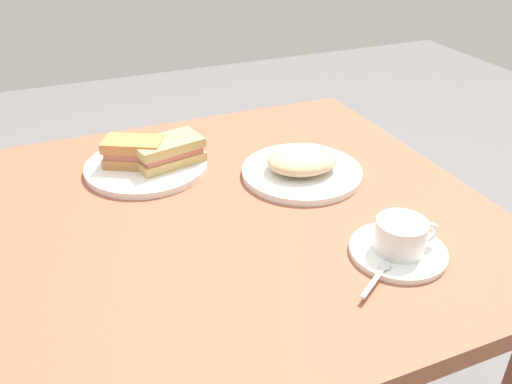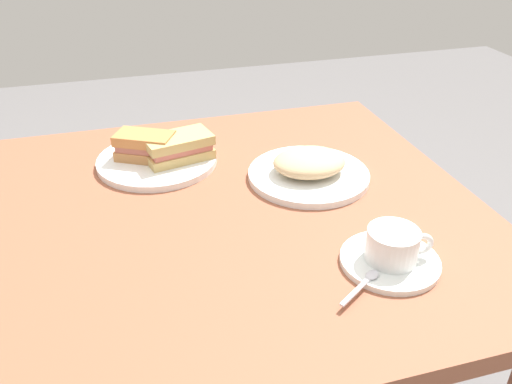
% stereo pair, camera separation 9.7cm
% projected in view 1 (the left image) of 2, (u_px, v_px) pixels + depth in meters
% --- Properties ---
extents(dining_table, '(1.03, 0.87, 0.70)m').
position_uv_depth(dining_table, '(208.00, 251.00, 1.00)').
color(dining_table, brown).
rests_on(dining_table, ground_plane).
extents(sandwich_plate, '(0.25, 0.25, 0.01)m').
position_uv_depth(sandwich_plate, '(146.00, 166.00, 1.10)').
color(sandwich_plate, white).
rests_on(sandwich_plate, dining_table).
extents(sandwich_front, '(0.14, 0.11, 0.06)m').
position_uv_depth(sandwich_front, '(134.00, 152.00, 1.08)').
color(sandwich_front, '#B87B47').
rests_on(sandwich_front, sandwich_plate).
extents(sandwich_back, '(0.15, 0.11, 0.05)m').
position_uv_depth(sandwich_back, '(168.00, 151.00, 1.09)').
color(sandwich_back, tan).
rests_on(sandwich_back, sandwich_plate).
extents(coffee_saucer, '(0.16, 0.16, 0.01)m').
position_uv_depth(coffee_saucer, '(398.00, 251.00, 0.85)').
color(coffee_saucer, white).
rests_on(coffee_saucer, dining_table).
extents(coffee_cup, '(0.11, 0.08, 0.05)m').
position_uv_depth(coffee_cup, '(401.00, 234.00, 0.84)').
color(coffee_cup, white).
rests_on(coffee_cup, coffee_saucer).
extents(spoon, '(0.09, 0.07, 0.01)m').
position_uv_depth(spoon, '(380.00, 273.00, 0.80)').
color(spoon, silver).
rests_on(spoon, coffee_saucer).
extents(side_plate, '(0.25, 0.25, 0.01)m').
position_uv_depth(side_plate, '(302.00, 172.00, 1.08)').
color(side_plate, white).
rests_on(side_plate, dining_table).
extents(side_food_pile, '(0.15, 0.12, 0.04)m').
position_uv_depth(side_food_pile, '(302.00, 160.00, 1.07)').
color(side_food_pile, tan).
rests_on(side_food_pile, side_plate).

